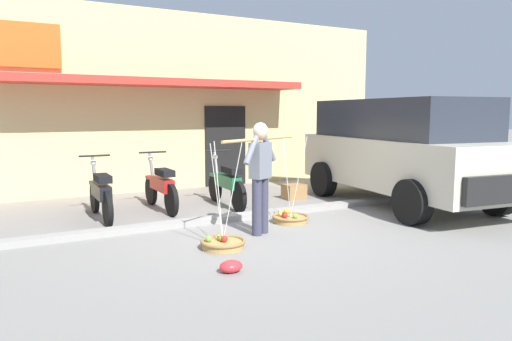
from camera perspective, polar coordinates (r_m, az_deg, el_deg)
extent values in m
plane|color=gray|center=(7.62, -0.25, -7.00)|extent=(90.00, 90.00, 0.00)
cube|color=gray|center=(8.22, -2.57, -5.62)|extent=(20.00, 0.24, 0.10)
cylinder|color=#38384C|center=(7.13, 0.12, -4.44)|extent=(0.15, 0.15, 0.86)
cylinder|color=#38384C|center=(7.28, 0.91, -4.21)|extent=(0.15, 0.15, 0.86)
cube|color=slate|center=(7.10, 0.52, 1.22)|extent=(0.39, 0.33, 0.54)
sphere|color=tan|center=(7.07, 0.52, 4.49)|extent=(0.21, 0.21, 0.21)
sphere|color=silver|center=(7.07, 0.52, 4.89)|extent=(0.22, 0.22, 0.22)
cylinder|color=slate|center=(6.89, -0.58, 2.46)|extent=(0.34, 0.24, 0.43)
cylinder|color=slate|center=(7.29, 1.56, 2.71)|extent=(0.34, 0.24, 0.43)
cylinder|color=tan|center=(7.08, 0.52, 3.80)|extent=(1.66, 0.90, 0.04)
cylinder|color=#B2894C|center=(6.57, -3.99, -8.93)|extent=(0.57, 0.57, 0.09)
torus|color=olive|center=(6.55, -3.99, -8.51)|extent=(0.62, 0.62, 0.05)
sphere|color=#72B043|center=(6.55, -5.72, -8.17)|extent=(0.09, 0.09, 0.09)
sphere|color=red|center=(6.52, -3.82, -8.21)|extent=(0.09, 0.09, 0.09)
sphere|color=#6BA63F|center=(6.57, -4.15, -8.12)|extent=(0.09, 0.09, 0.09)
sphere|color=yellow|center=(6.64, -4.33, -7.95)|extent=(0.09, 0.09, 0.09)
cylinder|color=silver|center=(6.52, -4.53, -2.51)|extent=(0.01, 0.28, 1.36)
cylinder|color=silver|center=(6.30, -4.74, -2.85)|extent=(0.24, 0.14, 1.36)
cylinder|color=silver|center=(6.39, -2.87, -2.69)|extent=(0.24, 0.14, 1.36)
cylinder|color=#B2894C|center=(8.06, 4.15, -5.92)|extent=(0.57, 0.57, 0.09)
torus|color=olive|center=(8.05, 4.16, -5.57)|extent=(0.62, 0.62, 0.05)
sphere|color=gold|center=(8.09, 2.96, -5.21)|extent=(0.09, 0.09, 0.09)
sphere|color=#76B645|center=(7.95, 4.75, -5.48)|extent=(0.08, 0.08, 0.08)
sphere|color=#AB1F1B|center=(8.09, 3.51, -5.26)|extent=(0.08, 0.08, 0.08)
sphere|color=red|center=(7.95, 3.51, -5.43)|extent=(0.09, 0.09, 0.09)
sphere|color=yellow|center=(8.01, 3.71, -4.88)|extent=(0.10, 0.10, 0.10)
cylinder|color=silver|center=(8.04, 3.69, -0.69)|extent=(0.01, 0.28, 1.36)
cylinder|color=silver|center=(7.81, 3.75, -0.92)|extent=(0.24, 0.14, 1.36)
cylinder|color=silver|center=(7.94, 5.15, -0.81)|extent=(0.24, 0.14, 1.36)
cylinder|color=black|center=(9.28, -18.84, -3.02)|extent=(0.08, 0.58, 0.58)
cylinder|color=black|center=(8.08, -17.41, -4.42)|extent=(0.08, 0.58, 0.58)
cube|color=black|center=(9.24, -18.90, -1.43)|extent=(0.14, 0.28, 0.06)
cube|color=black|center=(8.54, -18.11, -2.34)|extent=(0.21, 0.90, 0.24)
cube|color=black|center=(8.33, -17.96, -0.89)|extent=(0.22, 0.56, 0.12)
cylinder|color=slate|center=(9.12, -18.84, -0.71)|extent=(0.06, 0.30, 0.76)
cylinder|color=black|center=(9.00, -18.85, 1.69)|extent=(0.54, 0.04, 0.04)
sphere|color=silver|center=(9.17, -18.98, 0.90)|extent=(0.11, 0.11, 0.11)
cylinder|color=black|center=(9.76, -12.51, -2.33)|extent=(0.08, 0.58, 0.58)
cylinder|color=black|center=(8.59, -10.14, -3.53)|extent=(0.08, 0.58, 0.58)
cube|color=red|center=(9.72, -12.55, -0.81)|extent=(0.14, 0.28, 0.06)
cube|color=red|center=(9.04, -11.24, -1.62)|extent=(0.21, 0.90, 0.24)
cube|color=black|center=(8.84, -10.92, -0.24)|extent=(0.22, 0.56, 0.12)
cylinder|color=slate|center=(9.61, -12.40, -0.12)|extent=(0.06, 0.30, 0.76)
cylinder|color=black|center=(9.49, -12.32, 2.16)|extent=(0.54, 0.04, 0.04)
sphere|color=silver|center=(9.66, -12.57, 1.40)|extent=(0.11, 0.11, 0.11)
cylinder|color=black|center=(9.93, -4.94, -2.02)|extent=(0.11, 0.58, 0.58)
cylinder|color=black|center=(8.80, -2.10, -3.18)|extent=(0.11, 0.58, 0.58)
cube|color=#19663D|center=(9.90, -4.95, -0.53)|extent=(0.15, 0.29, 0.06)
cube|color=#19663D|center=(9.24, -3.38, -1.31)|extent=(0.25, 0.91, 0.24)
cube|color=black|center=(9.04, -2.97, 0.04)|extent=(0.25, 0.57, 0.12)
cylinder|color=slate|center=(9.79, -4.76, 0.15)|extent=(0.08, 0.30, 0.76)
cylinder|color=black|center=(9.67, -4.61, 2.39)|extent=(0.54, 0.07, 0.04)
sphere|color=silver|center=(9.84, -4.94, 1.64)|extent=(0.11, 0.11, 0.11)
cube|color=beige|center=(9.88, 17.17, 0.97)|extent=(2.45, 4.89, 0.96)
cube|color=#282D38|center=(9.95, 16.81, 5.99)|extent=(2.13, 3.84, 0.76)
cube|color=black|center=(8.18, 27.75, -1.99)|extent=(1.62, 0.29, 0.44)
cylinder|color=black|center=(9.56, 27.03, -2.59)|extent=(0.35, 0.79, 0.76)
cylinder|color=black|center=(8.24, 18.24, -3.60)|extent=(0.35, 0.79, 0.76)
cylinder|color=black|center=(11.66, 16.24, -0.49)|extent=(0.35, 0.79, 0.76)
cylinder|color=black|center=(10.60, 8.11, -1.00)|extent=(0.35, 0.79, 0.76)
cube|color=silver|center=(8.24, 27.46, -3.19)|extent=(0.44, 0.07, 0.12)
cube|color=#DBC684|center=(13.74, -15.73, 7.82)|extent=(13.00, 5.00, 4.20)
cube|color=red|center=(10.85, -12.20, 10.31)|extent=(7.15, 1.00, 0.16)
cube|color=#DB5B1E|center=(10.92, -28.31, 13.32)|extent=(2.20, 0.08, 0.90)
cube|color=black|center=(12.01, -3.69, 2.96)|extent=(1.10, 0.06, 2.00)
ellipsoid|color=red|center=(5.62, -3.02, -11.44)|extent=(0.28, 0.22, 0.14)
cube|color=olive|center=(10.17, 4.60, -2.55)|extent=(0.44, 0.36, 0.32)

